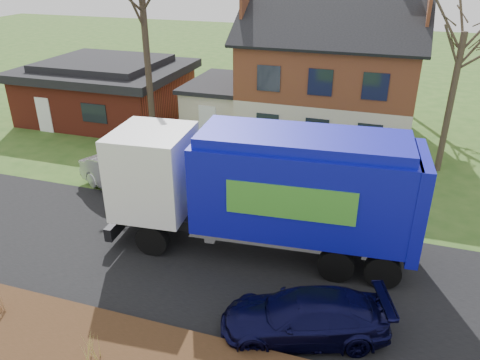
% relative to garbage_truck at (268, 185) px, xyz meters
% --- Properties ---
extents(ground, '(120.00, 120.00, 0.00)m').
position_rel_garbage_truck_xyz_m(ground, '(-1.80, -1.30, -2.60)').
color(ground, '#2D511B').
rests_on(ground, ground).
extents(road, '(80.00, 7.00, 0.02)m').
position_rel_garbage_truck_xyz_m(road, '(-1.80, -1.30, -2.59)').
color(road, black).
rests_on(road, ground).
extents(main_house, '(12.95, 8.95, 9.26)m').
position_rel_garbage_truck_xyz_m(main_house, '(-0.31, 12.61, 1.42)').
color(main_house, beige).
rests_on(main_house, ground).
extents(ranch_house, '(9.80, 8.20, 3.70)m').
position_rel_garbage_truck_xyz_m(ranch_house, '(-13.80, 11.70, -0.79)').
color(ranch_house, maroon).
rests_on(ranch_house, ground).
extents(garbage_truck, '(10.73, 3.66, 4.52)m').
position_rel_garbage_truck_xyz_m(garbage_truck, '(0.00, 0.00, 0.00)').
color(garbage_truck, black).
rests_on(garbage_truck, ground).
extents(silver_sedan, '(5.02, 3.44, 1.57)m').
position_rel_garbage_truck_xyz_m(silver_sedan, '(-7.21, 2.45, -1.82)').
color(silver_sedan, '#B2B4BA').
rests_on(silver_sedan, ground).
extents(navy_wagon, '(4.97, 3.25, 1.34)m').
position_rel_garbage_truck_xyz_m(navy_wagon, '(2.09, -3.75, -1.93)').
color(navy_wagon, black).
rests_on(navy_wagon, ground).
extents(tree_front_east, '(3.39, 3.39, 9.43)m').
position_rel_garbage_truck_xyz_m(tree_front_east, '(6.22, 9.32, 5.06)').
color(tree_front_east, '#423628').
rests_on(tree_front_east, ground).
extents(grass_clump_mid, '(0.34, 0.28, 0.95)m').
position_rel_garbage_truck_xyz_m(grass_clump_mid, '(-2.76, -6.64, -1.83)').
color(grass_clump_mid, tan).
rests_on(grass_clump_mid, mulch_verge).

